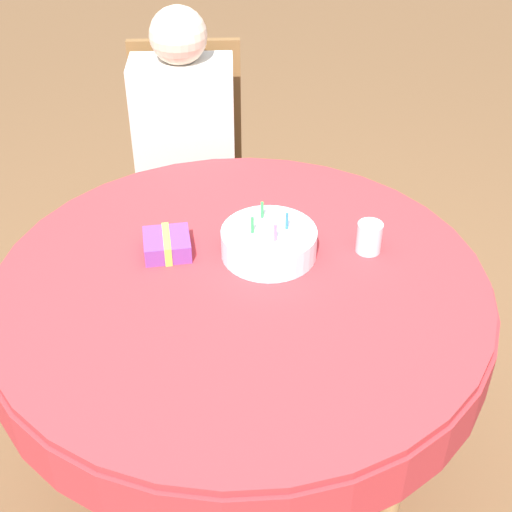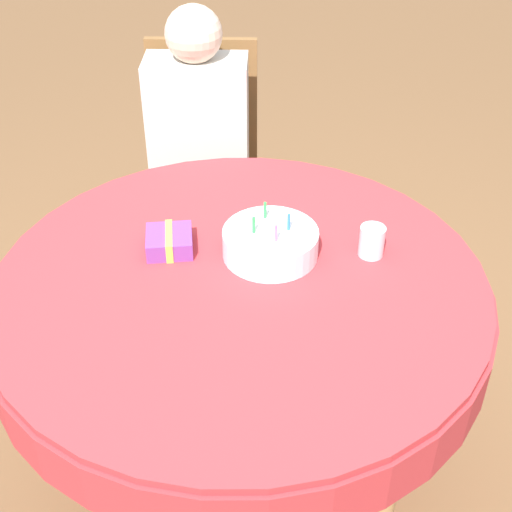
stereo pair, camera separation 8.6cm
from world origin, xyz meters
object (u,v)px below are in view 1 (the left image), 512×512
Objects in this scene: chair at (189,172)px; drinking_glass at (369,237)px; birthday_cake at (269,243)px; person at (185,143)px; gift_box at (167,245)px.

drinking_glass is at bearing -58.42° from chair.
chair reaches higher than drinking_glass.
birthday_cake reaches higher than drinking_glass.
person is 4.66× the size of birthday_cake.
drinking_glass is 0.54m from gift_box.
birthday_cake is at bearing 174.37° from drinking_glass.
chair is 7.78× the size of gift_box.
gift_box is at bearing 171.68° from drinking_glass.
birthday_cake is 1.98× the size of gift_box.
chair is at bearing 99.58° from birthday_cake.
chair is 11.72× the size of drinking_glass.
gift_box is (-0.53, 0.08, -0.02)m from drinking_glass.
drinking_glass is at bearing -8.32° from gift_box.
chair is at bearing 90.00° from person.
birthday_cake is 0.27m from drinking_glass.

